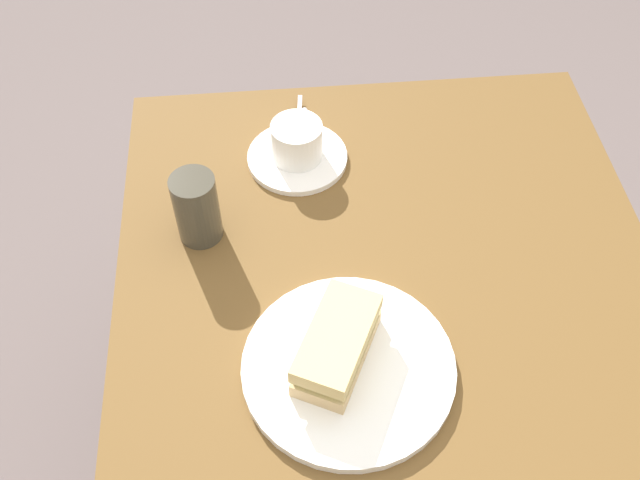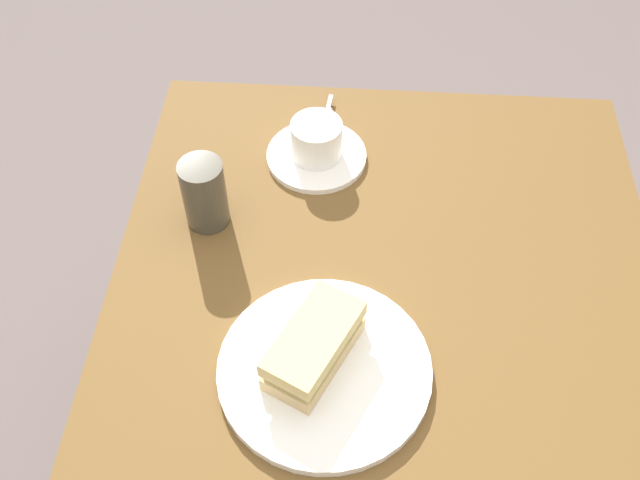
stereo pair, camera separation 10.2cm
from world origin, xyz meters
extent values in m
cube|color=brown|center=(0.00, 0.00, 0.69)|extent=(1.22, 0.77, 0.05)
cylinder|color=brown|center=(-0.54, -0.31, 0.34)|extent=(0.06, 0.06, 0.67)
cylinder|color=brown|center=(-0.54, 0.31, 0.34)|extent=(0.06, 0.06, 0.67)
cylinder|color=white|center=(-0.05, -0.08, 0.72)|extent=(0.27, 0.27, 0.01)
cube|color=#D9B57C|center=(-0.06, -0.09, 0.74)|extent=(0.16, 0.13, 0.02)
cube|color=#709646|center=(-0.06, -0.09, 0.76)|extent=(0.15, 0.12, 0.01)
cube|color=#D2B977|center=(-0.06, -0.09, 0.78)|extent=(0.16, 0.13, 0.02)
cylinder|color=white|center=(-0.43, -0.11, 0.72)|extent=(0.16, 0.16, 0.01)
cylinder|color=white|center=(-0.43, -0.11, 0.76)|extent=(0.08, 0.08, 0.06)
cylinder|color=#AD7046|center=(-0.43, -0.11, 0.78)|extent=(0.07, 0.07, 0.01)
torus|color=white|center=(-0.48, -0.10, 0.76)|extent=(0.04, 0.02, 0.04)
cube|color=silver|center=(-0.54, -0.10, 0.73)|extent=(0.08, 0.02, 0.00)
ellipsoid|color=silver|center=(-0.49, -0.11, 0.73)|extent=(0.03, 0.02, 0.01)
cylinder|color=#403C30|center=(-0.30, -0.26, 0.77)|extent=(0.06, 0.06, 0.11)
camera|label=1|loc=(0.39, -0.15, 1.54)|focal=40.88mm
camera|label=2|loc=(0.39, -0.05, 1.54)|focal=40.88mm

